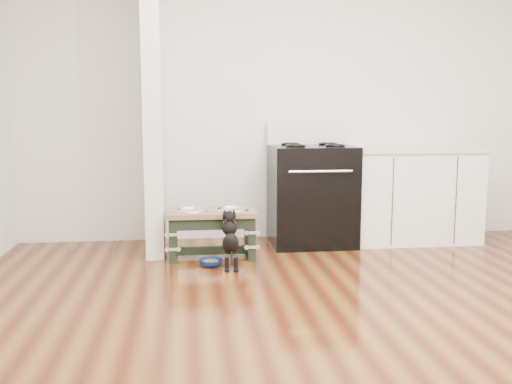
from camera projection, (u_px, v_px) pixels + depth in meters
name	position (u px, v px, depth m)	size (l,w,h in m)	color
ground	(349.00, 331.00, 3.22)	(5.00, 5.00, 0.00)	#40190B
room_shell	(356.00, 37.00, 3.00)	(5.00, 5.00, 5.00)	silver
partition_wall	(154.00, 98.00, 4.96)	(0.15, 0.80, 2.70)	silver
oven_range	(312.00, 193.00, 5.31)	(0.76, 0.69, 1.14)	black
cabinet_run	(412.00, 194.00, 5.45)	(1.24, 0.64, 0.91)	white
dog_feeder	(212.00, 224.00, 4.81)	(0.74, 0.40, 0.42)	black
puppy	(230.00, 237.00, 4.50)	(0.13, 0.38, 0.45)	black
floor_bowl	(211.00, 263.00, 4.57)	(0.25, 0.25, 0.06)	navy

